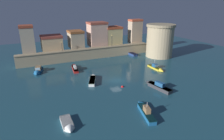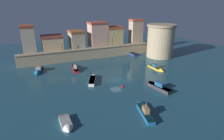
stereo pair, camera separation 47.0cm
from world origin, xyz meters
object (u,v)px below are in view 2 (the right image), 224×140
(quay_lamp_1, at_px, (113,39))
(moored_boat_0, at_px, (144,111))
(quay_lamp_0, at_px, (62,45))
(moored_boat_5, at_px, (93,79))
(moored_boat_4, at_px, (157,68))
(moored_boat_6, at_px, (133,54))
(moored_boat_7, at_px, (75,68))
(mooring_buoy_0, at_px, (122,87))
(moored_boat_2, at_px, (157,86))
(moored_boat_3, at_px, (67,125))
(fortress_tower, at_px, (161,41))
(moored_boat_1, at_px, (38,71))

(quay_lamp_1, relative_size, moored_boat_0, 0.53)
(quay_lamp_0, bearing_deg, moored_boat_0, -79.52)
(moored_boat_5, bearing_deg, quay_lamp_1, -12.66)
(quay_lamp_1, distance_m, moored_boat_0, 37.74)
(moored_boat_4, xyz_separation_m, moored_boat_6, (1.77, 16.65, 0.02))
(quay_lamp_0, bearing_deg, moored_boat_7, -80.00)
(quay_lamp_1, height_order, mooring_buoy_0, quay_lamp_1)
(moored_boat_0, distance_m, moored_boat_6, 38.21)
(moored_boat_2, height_order, moored_boat_3, moored_boat_2)
(fortress_tower, relative_size, quay_lamp_0, 3.81)
(moored_boat_0, xyz_separation_m, moored_boat_2, (8.11, 7.19, 0.04))
(fortress_tower, xyz_separation_m, quay_lamp_1, (-14.70, 7.43, 0.50))
(quay_lamp_1, xyz_separation_m, moored_boat_0, (-10.51, -35.81, -5.60))
(moored_boat_1, distance_m, mooring_buoy_0, 24.14)
(quay_lamp_0, height_order, moored_boat_5, quay_lamp_0)
(moored_boat_2, bearing_deg, quay_lamp_1, -14.91)
(moored_boat_1, bearing_deg, moored_boat_6, 113.07)
(moored_boat_4, bearing_deg, moored_boat_5, -90.22)
(moored_boat_0, bearing_deg, moored_boat_5, 25.48)
(moored_boat_3, height_order, moored_boat_7, moored_boat_7)
(quay_lamp_0, relative_size, moored_boat_3, 0.63)
(moored_boat_4, bearing_deg, moored_boat_3, -61.91)
(moored_boat_1, height_order, moored_boat_4, moored_boat_4)
(moored_boat_6, bearing_deg, mooring_buoy_0, 141.95)
(fortress_tower, distance_m, moored_boat_1, 40.38)
(moored_boat_1, bearing_deg, moored_boat_3, 18.32)
(moored_boat_1, bearing_deg, moored_boat_7, 96.02)
(quay_lamp_0, xyz_separation_m, mooring_buoy_0, (8.12, -24.87, -5.56))
(fortress_tower, distance_m, moored_boat_5, 31.11)
(moored_boat_0, relative_size, moored_boat_1, 1.23)
(moored_boat_2, bearing_deg, fortress_tower, -49.02)
(moored_boat_0, distance_m, moored_boat_2, 10.84)
(fortress_tower, distance_m, moored_boat_4, 15.45)
(moored_boat_5, xyz_separation_m, moored_boat_7, (-1.81, 10.20, 0.04))
(moored_boat_4, bearing_deg, moored_boat_1, -111.02)
(quay_lamp_0, xyz_separation_m, moored_boat_5, (3.30, -18.65, -5.17))
(fortress_tower, height_order, quay_lamp_1, fortress_tower)
(moored_boat_2, distance_m, moored_boat_4, 12.69)
(fortress_tower, relative_size, moored_boat_4, 1.72)
(quay_lamp_1, relative_size, moored_boat_5, 0.58)
(quay_lamp_1, xyz_separation_m, moored_boat_7, (-15.65, -8.45, -5.68))
(moored_boat_0, bearing_deg, quay_lamp_0, 25.00)
(moored_boat_6, bearing_deg, quay_lamp_1, 71.97)
(moored_boat_3, xyz_separation_m, moored_boat_6, (30.38, 32.26, 0.12))
(moored_boat_5, relative_size, moored_boat_7, 0.92)
(moored_boat_0, bearing_deg, moored_boat_4, -28.02)
(quay_lamp_0, distance_m, moored_boat_7, 10.00)
(moored_boat_1, relative_size, moored_boat_4, 0.92)
(moored_boat_6, bearing_deg, quay_lamp_0, 82.50)
(moored_boat_5, height_order, moored_boat_6, moored_boat_6)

